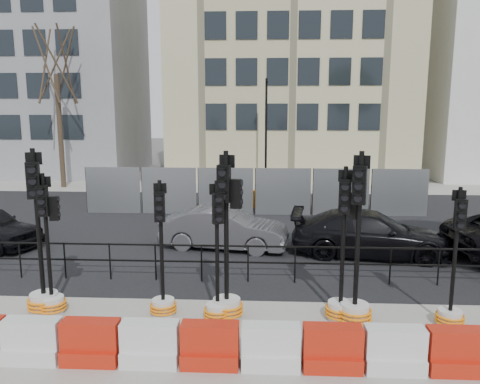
# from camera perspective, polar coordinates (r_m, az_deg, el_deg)

# --- Properties ---
(ground) EXTENTS (120.00, 120.00, 0.00)m
(ground) POSITION_cam_1_polar(r_m,az_deg,el_deg) (11.19, 0.77, -13.21)
(ground) COLOR #51514C
(ground) RESTS_ON ground
(sidewalk_near) EXTENTS (40.00, 6.00, 0.02)m
(sidewalk_near) POSITION_cam_1_polar(r_m,az_deg,el_deg) (8.52, -0.03, -21.17)
(sidewalk_near) COLOR gray
(sidewalk_near) RESTS_ON ground
(road) EXTENTS (40.00, 14.00, 0.03)m
(road) POSITION_cam_1_polar(r_m,az_deg,el_deg) (17.83, 1.60, -4.21)
(road) COLOR black
(road) RESTS_ON ground
(sidewalk_far) EXTENTS (40.00, 4.00, 0.02)m
(sidewalk_far) POSITION_cam_1_polar(r_m,az_deg,el_deg) (26.64, 2.04, 0.58)
(sidewalk_far) COLOR gray
(sidewalk_far) RESTS_ON ground
(building_grey) EXTENTS (11.00, 9.06, 14.00)m
(building_grey) POSITION_cam_1_polar(r_m,az_deg,el_deg) (35.40, -21.73, 13.61)
(building_grey) COLOR gray
(building_grey) RESTS_ON ground
(building_cream) EXTENTS (15.00, 10.06, 18.00)m
(building_cream) POSITION_cam_1_polar(r_m,az_deg,el_deg) (32.62, 6.01, 18.15)
(building_cream) COLOR beige
(building_cream) RESTS_ON ground
(kerb_railing) EXTENTS (18.00, 0.04, 1.00)m
(kerb_railing) POSITION_cam_1_polar(r_m,az_deg,el_deg) (12.07, 0.99, -7.96)
(kerb_railing) COLOR black
(kerb_railing) RESTS_ON ground
(heras_fencing) EXTENTS (14.33, 1.72, 2.00)m
(heras_fencing) POSITION_cam_1_polar(r_m,az_deg,el_deg) (20.35, 0.41, -0.39)
(heras_fencing) COLOR gray
(heras_fencing) RESTS_ON ground
(lamp_post_far) EXTENTS (0.12, 0.56, 6.00)m
(lamp_post_far) POSITION_cam_1_polar(r_m,az_deg,el_deg) (25.28, 3.19, 7.39)
(lamp_post_far) COLOR black
(lamp_post_far) RESTS_ON ground
(tree_bare_far) EXTENTS (2.00, 2.00, 9.00)m
(tree_bare_far) POSITION_cam_1_polar(r_m,az_deg,el_deg) (28.25, -21.54, 13.97)
(tree_bare_far) COLOR #473828
(tree_bare_far) RESTS_ON ground
(barrier_row) EXTENTS (14.65, 0.50, 0.80)m
(barrier_row) POSITION_cam_1_polar(r_m,az_deg,el_deg) (8.52, 0.04, -18.43)
(barrier_row) COLOR red
(barrier_row) RESTS_ON ground
(traffic_signal_a) EXTENTS (0.71, 0.71, 3.62)m
(traffic_signal_a) POSITION_cam_1_polar(r_m,az_deg,el_deg) (11.25, -22.96, -9.84)
(traffic_signal_a) COLOR silver
(traffic_signal_a) RESTS_ON ground
(traffic_signal_b) EXTENTS (0.61, 0.61, 3.11)m
(traffic_signal_b) POSITION_cam_1_polar(r_m,az_deg,el_deg) (11.12, -22.08, -10.05)
(traffic_signal_b) COLOR silver
(traffic_signal_b) RESTS_ON ground
(traffic_signal_c) EXTENTS (0.59, 0.59, 2.98)m
(traffic_signal_c) POSITION_cam_1_polar(r_m,az_deg,el_deg) (10.43, -9.41, -11.52)
(traffic_signal_c) COLOR silver
(traffic_signal_c) RESTS_ON ground
(traffic_signal_d) EXTENTS (0.71, 0.71, 3.60)m
(traffic_signal_d) POSITION_cam_1_polar(r_m,az_deg,el_deg) (10.07, -1.61, -10.69)
(traffic_signal_d) COLOR silver
(traffic_signal_d) RESTS_ON ground
(traffic_signal_e) EXTENTS (0.59, 0.59, 3.01)m
(traffic_signal_e) POSITION_cam_1_polar(r_m,az_deg,el_deg) (10.06, -2.75, -12.17)
(traffic_signal_e) COLOR silver
(traffic_signal_e) RESTS_ON ground
(traffic_signal_f) EXTENTS (0.65, 0.65, 3.29)m
(traffic_signal_f) POSITION_cam_1_polar(r_m,az_deg,el_deg) (10.23, 12.31, -11.02)
(traffic_signal_f) COLOR silver
(traffic_signal_f) RESTS_ON ground
(traffic_signal_g) EXTENTS (0.71, 0.71, 3.62)m
(traffic_signal_g) POSITION_cam_1_polar(r_m,az_deg,el_deg) (10.14, 13.89, -11.52)
(traffic_signal_g) COLOR silver
(traffic_signal_g) RESTS_ON ground
(traffic_signal_h) EXTENTS (0.58, 0.58, 2.93)m
(traffic_signal_h) POSITION_cam_1_polar(r_m,az_deg,el_deg) (10.71, 24.38, -11.79)
(traffic_signal_h) COLOR silver
(traffic_signal_h) RESTS_ON ground
(car_b) EXTENTS (2.70, 4.46, 1.32)m
(car_b) POSITION_cam_1_polar(r_m,az_deg,el_deg) (14.97, -1.90, -4.47)
(car_b) COLOR #48484C
(car_b) RESTS_ON ground
(car_c) EXTENTS (3.21, 5.27, 1.38)m
(car_c) POSITION_cam_1_polar(r_m,az_deg,el_deg) (14.78, 15.56, -4.92)
(car_c) COLOR black
(car_c) RESTS_ON ground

